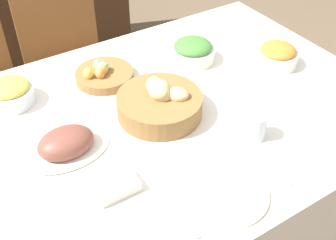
{
  "coord_description": "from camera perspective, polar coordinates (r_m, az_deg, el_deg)",
  "views": [
    {
      "loc": [
        -0.55,
        -0.97,
        1.66
      ],
      "look_at": [
        0.01,
        -0.08,
        0.78
      ],
      "focal_mm": 45.0,
      "sensor_mm": 36.0,
      "label": 1
    }
  ],
  "objects": [
    {
      "name": "dining_table",
      "position": [
        1.71,
        -1.88,
        -9.15
      ],
      "size": [
        1.7,
        1.12,
        0.74
      ],
      "color": "white",
      "rests_on": "ground"
    },
    {
      "name": "carrot_bowl",
      "position": [
        1.75,
        14.6,
        8.52
      ],
      "size": [
        0.16,
        0.16,
        0.09
      ],
      "color": "silver",
      "rests_on": "dining_table"
    },
    {
      "name": "dinner_plate",
      "position": [
        1.21,
        7.77,
        -9.63
      ],
      "size": [
        0.25,
        0.25,
        0.01
      ],
      "color": "silver",
      "rests_on": "dining_table"
    },
    {
      "name": "knife",
      "position": [
        1.29,
        13.03,
        -6.82
      ],
      "size": [
        0.01,
        0.16,
        0.0
      ],
      "rotation": [
        0.0,
        0.0,
        0.01
      ],
      "color": "#B7B7BC",
      "rests_on": "dining_table"
    },
    {
      "name": "butter_dish",
      "position": [
        1.21,
        -7.04,
        -8.99
      ],
      "size": [
        0.13,
        0.08,
        0.03
      ],
      "color": "silver",
      "rests_on": "dining_table"
    },
    {
      "name": "egg_basket",
      "position": [
        1.63,
        -8.73,
        6.15
      ],
      "size": [
        0.22,
        0.22,
        0.08
      ],
      "color": "olive",
      "rests_on": "dining_table"
    },
    {
      "name": "spoon",
      "position": [
        1.31,
        14.0,
        -6.28
      ],
      "size": [
        0.01,
        0.16,
        0.0
      ],
      "rotation": [
        0.0,
        0.0,
        -0.01
      ],
      "color": "#B7B7BC",
      "rests_on": "dining_table"
    },
    {
      "name": "ham_platter",
      "position": [
        1.34,
        -13.61,
        -3.19
      ],
      "size": [
        0.27,
        0.19,
        0.08
      ],
      "color": "silver",
      "rests_on": "dining_table"
    },
    {
      "name": "bread_basket",
      "position": [
        1.43,
        -1.16,
        2.48
      ],
      "size": [
        0.29,
        0.29,
        0.13
      ],
      "color": "olive",
      "rests_on": "dining_table"
    },
    {
      "name": "chair_far_center",
      "position": [
        2.29,
        -13.16,
        7.92
      ],
      "size": [
        0.43,
        0.43,
        0.88
      ],
      "rotation": [
        0.0,
        0.0,
        -0.04
      ],
      "color": "brown",
      "rests_on": "ground"
    },
    {
      "name": "green_salad_bowl",
      "position": [
        1.73,
        3.37,
        9.34
      ],
      "size": [
        0.18,
        0.18,
        0.09
      ],
      "color": "silver",
      "rests_on": "dining_table"
    },
    {
      "name": "drinking_cup",
      "position": [
        1.37,
        11.78,
        -0.81
      ],
      "size": [
        0.07,
        0.07,
        0.09
      ],
      "color": "silver",
      "rests_on": "dining_table"
    },
    {
      "name": "fork",
      "position": [
        1.15,
        1.77,
        -12.84
      ],
      "size": [
        0.01,
        0.16,
        0.0
      ],
      "rotation": [
        0.0,
        0.0,
        0.01
      ],
      "color": "#B7B7BC",
      "rests_on": "dining_table"
    },
    {
      "name": "sideboard",
      "position": [
        3.07,
        -18.08,
        14.9
      ],
      "size": [
        1.25,
        0.44,
        0.89
      ],
      "color": "#3D2616",
      "rests_on": "ground"
    },
    {
      "name": "pineapple_bowl",
      "position": [
        1.58,
        -20.6,
        3.49
      ],
      "size": [
        0.16,
        0.16,
        0.09
      ],
      "color": "silver",
      "rests_on": "dining_table"
    }
  ]
}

